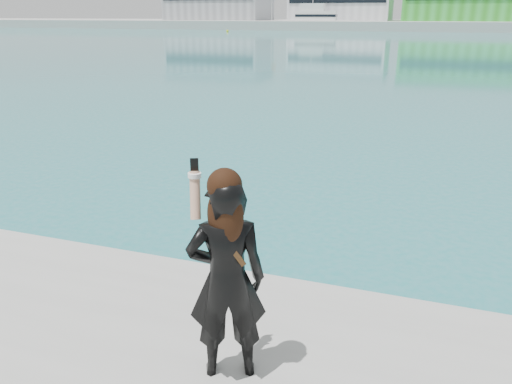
# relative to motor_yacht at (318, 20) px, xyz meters

# --- Properties ---
(far_quay) EXTENTS (320.00, 40.00, 2.00)m
(far_quay) POSITION_rel_motor_yacht_xyz_m (25.19, 14.01, -1.15)
(far_quay) COLOR #9E9E99
(far_quay) RESTS_ON ground
(warehouse_white) EXTENTS (24.48, 15.35, 9.50)m
(warehouse_white) POSITION_rel_motor_yacht_xyz_m (3.19, 11.99, 4.61)
(warehouse_white) COLOR silver
(warehouse_white) RESTS_ON far_quay
(flagpole_left) EXTENTS (1.28, 0.16, 8.00)m
(flagpole_left) POSITION_rel_motor_yacht_xyz_m (-12.71, 5.01, 4.39)
(flagpole_left) COLOR silver
(flagpole_left) RESTS_ON far_quay
(motor_yacht) EXTENTS (16.68, 5.78, 7.64)m
(motor_yacht) POSITION_rel_motor_yacht_xyz_m (0.00, 0.00, 0.00)
(motor_yacht) COLOR white
(motor_yacht) RESTS_ON ground
(buoy_far) EXTENTS (0.50, 0.50, 0.50)m
(buoy_far) POSITION_rel_motor_yacht_xyz_m (-15.68, -17.12, -2.15)
(buoy_far) COLOR #FEF00D
(buoy_far) RESTS_ON ground
(woman) EXTENTS (0.73, 0.62, 1.79)m
(woman) POSITION_rel_motor_yacht_xyz_m (24.78, -116.65, -0.44)
(woman) COLOR black
(woman) RESTS_ON near_quay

